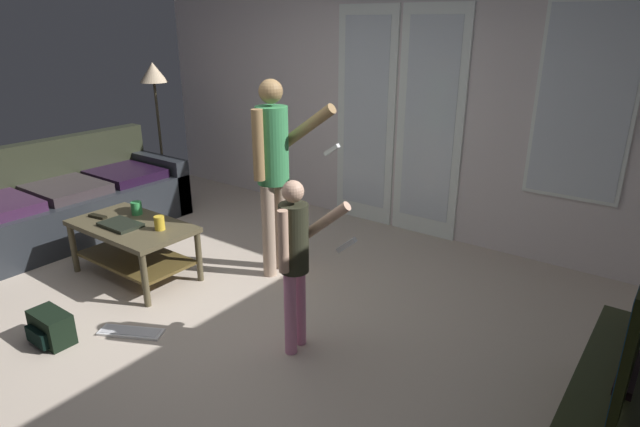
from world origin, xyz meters
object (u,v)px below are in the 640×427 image
Objects in this scene: laptop_closed at (120,225)px; backpack at (51,328)px; tv_stand at (618,414)px; person_adult at (274,162)px; cup_by_laptop at (137,208)px; loose_keyboard at (131,332)px; person_child at (296,252)px; floor_lamp at (154,83)px; cup_near_edge at (159,223)px; coffee_table at (133,238)px; leather_couch at (65,205)px; tv_remote_black at (98,216)px.

backpack is at bearing -65.17° from laptop_closed.
tv_stand reaches higher than backpack.
cup_by_laptop is (-1.04, -0.59, -0.44)m from person_adult.
loose_keyboard is (0.33, 0.37, -0.09)m from backpack.
floor_lamp is at bearing 154.83° from person_child.
tv_stand is 3.56m from laptop_closed.
person_child reaches higher than cup_near_edge.
cup_by_laptop reaches higher than backpack.
coffee_table is 3.52m from tv_stand.
leather_couch reaches higher than cup_by_laptop.
tv_remote_black is (-0.64, -0.14, -0.04)m from cup_near_edge.
laptop_closed is (-0.73, 0.48, 0.47)m from loose_keyboard.
tv_remote_black reaches higher than tv_stand.
cup_near_edge reaches higher than cup_by_laptop.
leather_couch is 2.01× the size of person_child.
cup_by_laptop is (-0.13, 0.25, 0.04)m from laptop_closed.
tv_stand is 4.24× the size of backpack.
backpack is (2.02, -2.50, -1.23)m from floor_lamp.
coffee_table is 1.75m from person_child.
laptop_closed reaches higher than tv_remote_black.
loose_keyboard is 0.90m from cup_near_edge.
backpack is 1.07m from cup_near_edge.
loose_keyboard is at bearing -56.06° from cup_near_edge.
coffee_table is 0.16m from laptop_closed.
loose_keyboard is 4.05× the size of cup_near_edge.
leather_couch is 1.46× the size of floor_lamp.
cup_near_edge is (1.62, -0.09, 0.21)m from leather_couch.
loose_keyboard is (0.70, -0.56, -0.33)m from coffee_table.
loose_keyboard is 1.34× the size of laptop_closed.
loose_keyboard is at bearing -19.11° from leather_couch.
leather_couch is 6.79× the size of laptop_closed.
backpack is (0.37, -0.92, -0.23)m from coffee_table.
tv_remote_black is at bearing -13.00° from leather_couch.
backpack is 2.77× the size of cup_near_edge.
leather_couch is 1.63m from cup_near_edge.
laptop_closed is (1.30, -0.23, 0.17)m from leather_couch.
person_child is 3.78m from floor_lamp.
person_adult is 1.17m from person_child.
floor_lamp is 2.48m from laptop_closed.
floor_lamp reaches higher than person_child.
coffee_table is 2.49m from floor_lamp.
loose_keyboard is at bearing -33.38° from laptop_closed.
floor_lamp is 2.28m from tv_remote_black.
floor_lamp is (-1.65, 1.58, 1.00)m from coffee_table.
floor_lamp is at bearing 102.77° from leather_couch.
leather_couch is at bearing 173.61° from coffee_table.
cup_by_laptop reaches higher than loose_keyboard.
leather_couch is 7.40× the size of backpack.
floor_lamp is 5.06× the size of backpack.
tv_stand is 1.86m from person_child.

